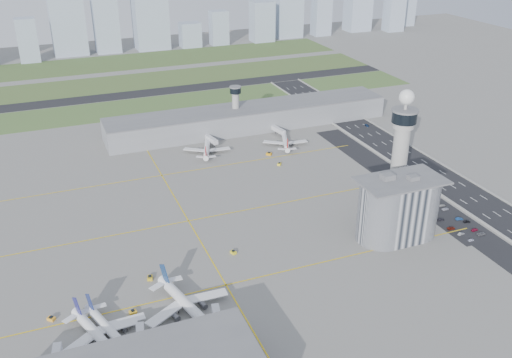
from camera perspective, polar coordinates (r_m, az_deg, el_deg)
name	(u,v)px	position (r m, az deg, el deg)	size (l,w,h in m)	color
ground	(282,234)	(287.12, 2.60, -5.51)	(1000.00, 1000.00, 0.00)	gray
grass_strip_0	(148,106)	(479.28, -10.80, 7.15)	(480.00, 50.00, 0.08)	#3F5D2C
grass_strip_1	(130,83)	(550.04, -12.44, 9.40)	(480.00, 60.00, 0.08)	#49622E
grass_strip_2	(116,63)	(626.61, -13.80, 11.23)	(480.00, 70.00, 0.08)	#415D2C
runway	(139,94)	(514.03, -11.66, 8.34)	(480.00, 22.00, 0.10)	black
highway	(466,195)	(345.50, 20.29, -1.50)	(28.00, 500.00, 0.10)	black
barrier_left	(446,198)	(336.60, 18.51, -1.84)	(0.60, 500.00, 1.20)	#9E9E99
barrier_right	(486,190)	(354.28, 22.01, -1.02)	(0.60, 500.00, 1.20)	#9E9E99
landside_road	(442,211)	(323.62, 18.08, -3.03)	(18.00, 260.00, 0.08)	black
parking_lot	(453,222)	(314.63, 19.13, -4.06)	(20.00, 44.00, 0.10)	black
taxiway_line_h_0	(226,285)	(251.60, -3.02, -10.55)	(260.00, 0.60, 0.01)	yellow
taxiway_line_h_1	(188,221)	(300.12, -6.77, -4.19)	(260.00, 0.60, 0.01)	yellow
taxiway_line_h_2	(162,175)	(352.19, -9.41, 0.35)	(260.00, 0.60, 0.01)	yellow
taxiway_line_v	(188,221)	(300.12, -6.77, -4.19)	(0.60, 260.00, 0.01)	yellow
control_tower	(401,144)	(311.34, 14.32, 3.46)	(14.00, 14.00, 64.50)	#ADAAA5
secondary_tower	(236,104)	(416.80, -2.06, 7.51)	(8.60, 8.60, 31.90)	#ADAAA5
admin_building	(398,208)	(286.75, 14.03, -2.86)	(42.00, 24.00, 33.50)	#B2B2B7
terminal_pier	(249,117)	(421.83, -0.65, 6.19)	(210.00, 32.00, 15.80)	gray
airplane_near_a	(98,332)	(227.14, -15.54, -14.52)	(38.70, 32.90, 10.84)	white
airplane_near_b	(109,326)	(229.48, -14.50, -14.01)	(36.19, 30.76, 10.13)	white
airplane_near_c	(188,300)	(234.28, -6.83, -11.97)	(43.92, 37.33, 12.30)	white
airplane_far_a	(207,145)	(380.55, -4.94, 3.43)	(36.76, 31.25, 10.29)	white
airplane_far_b	(285,138)	(391.69, 2.94, 4.14)	(36.07, 30.66, 10.10)	white
jet_bridge_near_1	(141,353)	(218.80, -11.41, -16.70)	(14.00, 3.00, 5.70)	silver
jet_bridge_near_2	(220,332)	(223.57, -3.61, -15.05)	(14.00, 3.00, 5.70)	silver
jet_bridge_far_0	(207,138)	(397.91, -4.93, 4.09)	(14.00, 3.00, 5.70)	silver
jet_bridge_far_1	(273,129)	(413.94, 1.71, 5.04)	(14.00, 3.00, 5.70)	silver
tug_0	(51,318)	(246.29, -19.80, -12.97)	(2.02, 2.94, 1.71)	#F8A728
tug_1	(133,312)	(240.75, -12.22, -12.86)	(2.06, 2.99, 1.74)	yellow
tug_2	(150,277)	(258.54, -10.56, -9.65)	(2.19, 3.19, 1.85)	gold
tug_3	(233,252)	(271.58, -2.28, -7.31)	(1.93, 2.80, 1.63)	yellow
tug_4	(279,164)	(361.53, 2.35, 1.53)	(2.00, 2.91, 1.69)	yellow
tug_5	(269,154)	(376.16, 1.30, 2.56)	(2.35, 3.41, 1.98)	orange
car_lot_0	(471,240)	(300.15, 20.71, -5.72)	(1.30, 3.22, 1.10)	white
car_lot_1	(461,234)	(303.64, 19.82, -5.17)	(1.34, 3.83, 1.26)	gray
car_lot_2	(451,228)	(307.05, 18.94, -4.68)	(1.96, 4.25, 1.18)	maroon
car_lot_3	(441,219)	(313.61, 17.98, -3.87)	(1.56, 3.84, 1.11)	#282730
car_lot_4	(434,214)	(318.22, 17.42, -3.34)	(1.30, 3.24, 1.10)	navy
car_lot_5	(425,208)	(322.25, 16.56, -2.81)	(1.37, 3.94, 1.30)	silver
car_lot_6	(481,234)	(307.17, 21.60, -5.12)	(2.06, 4.48, 1.24)	gray
car_lot_7	(475,230)	(309.68, 21.02, -4.76)	(1.68, 4.14, 1.20)	maroon
car_lot_8	(467,221)	(316.01, 20.34, -4.00)	(1.54, 3.83, 1.31)	black
car_lot_9	(459,219)	(317.28, 19.65, -3.76)	(1.37, 3.92, 1.29)	navy
car_lot_10	(445,209)	(324.95, 18.41, -2.85)	(1.89, 4.10, 1.14)	silver
car_lot_11	(442,205)	(328.26, 18.10, -2.51)	(1.58, 3.90, 1.13)	#9D9D9D
car_hw_1	(424,168)	(371.90, 16.50, 1.10)	(1.22, 3.49, 1.15)	black
car_hw_2	(367,125)	(435.03, 11.03, 5.29)	(1.99, 4.32, 1.20)	navy
car_hw_4	(311,103)	(479.32, 5.55, 7.57)	(1.54, 3.82, 1.30)	#8E8FA0
skyline_bldg_6	(28,40)	(653.22, -21.88, 12.76)	(20.04, 16.03, 45.20)	#9EADC1
skyline_bldg_7	(68,26)	(671.83, -18.29, 14.31)	(35.76, 28.61, 61.22)	#9EADC1
skyline_bldg_8	(105,14)	(668.55, -14.87, 15.65)	(26.33, 21.06, 83.39)	#9EADC1
skyline_bldg_9	(151,21)	(679.06, -10.50, 15.29)	(36.96, 29.57, 62.11)	#9EADC1
skyline_bldg_10	(190,35)	(683.76, -6.60, 14.14)	(23.01, 18.41, 27.75)	#9EADC1
skyline_bldg_11	(219,28)	(692.23, -3.73, 14.86)	(20.22, 16.18, 38.97)	#9EADC1
skyline_bldg_12	(262,21)	(707.97, 0.61, 15.48)	(26.14, 20.92, 46.89)	#9EADC1
skyline_bldg_13	(288,3)	(731.50, 3.21, 17.13)	(32.26, 25.81, 81.20)	#9EADC1
skyline_bldg_14	(322,7)	(745.54, 6.59, 16.69)	(21.59, 17.28, 68.75)	#9EADC1
skyline_bldg_15	(358,6)	(782.44, 10.19, 16.69)	(30.25, 24.20, 63.40)	#9EADC1
skyline_bldg_16	(395,3)	(788.88, 13.74, 16.75)	(23.04, 18.43, 71.56)	#9EADC1
skyline_bldg_17	(405,10)	(834.15, 14.69, 16.04)	(22.64, 18.11, 41.06)	#9EADC1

